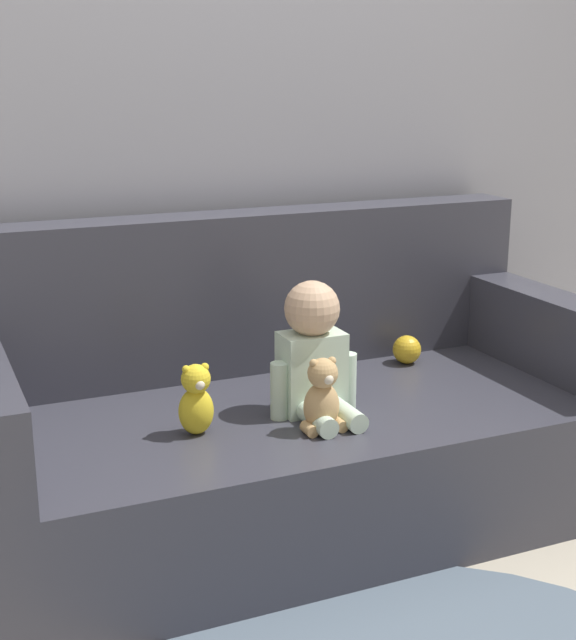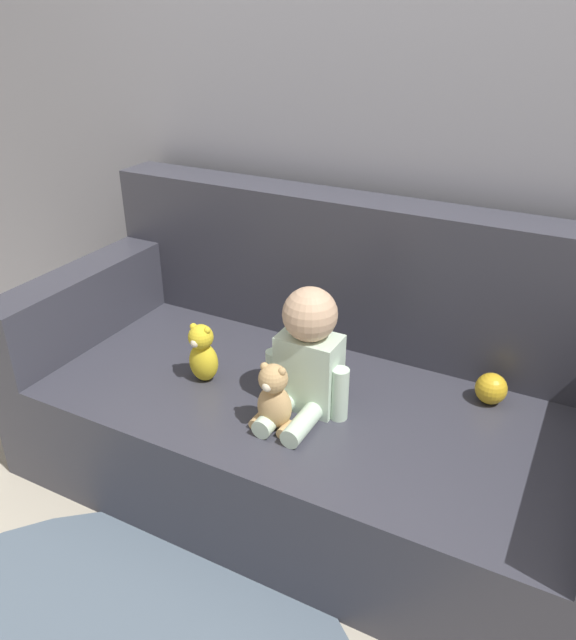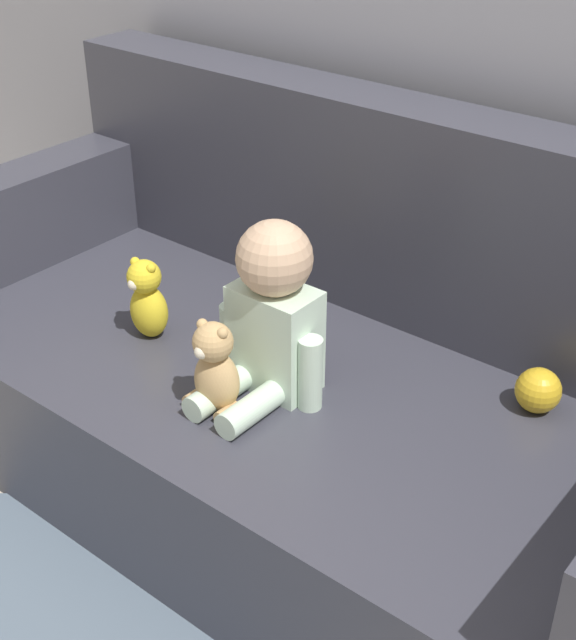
{
  "view_description": "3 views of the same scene",
  "coord_description": "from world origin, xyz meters",
  "px_view_note": "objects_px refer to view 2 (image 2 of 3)",
  "views": [
    {
      "loc": [
        -1.05,
        -2.35,
        1.37
      ],
      "look_at": [
        -0.04,
        -0.03,
        0.67
      ],
      "focal_mm": 50.0,
      "sensor_mm": 36.0,
      "label": 1
    },
    {
      "loc": [
        0.72,
        -1.54,
        1.53
      ],
      "look_at": [
        -0.09,
        -0.01,
        0.63
      ],
      "focal_mm": 35.0,
      "sensor_mm": 36.0,
      "label": 2
    },
    {
      "loc": [
        1.08,
        -1.35,
        1.55
      ],
      "look_at": [
        0.03,
        -0.06,
        0.56
      ],
      "focal_mm": 50.0,
      "sensor_mm": 36.0,
      "label": 3
    }
  ],
  "objects_px": {
    "plush_toy_side": "(203,353)",
    "toy_ball": "(491,389)",
    "teddy_bear_brown": "(274,399)",
    "couch": "(323,399)",
    "person_baby": "(307,357)"
  },
  "relations": [
    {
      "from": "couch",
      "to": "teddy_bear_brown",
      "type": "relative_size",
      "value": 9.16
    },
    {
      "from": "person_baby",
      "to": "toy_ball",
      "type": "distance_m",
      "value": 0.59
    },
    {
      "from": "person_baby",
      "to": "teddy_bear_brown",
      "type": "relative_size",
      "value": 1.84
    },
    {
      "from": "couch",
      "to": "toy_ball",
      "type": "relative_size",
      "value": 20.05
    },
    {
      "from": "teddy_bear_brown",
      "to": "plush_toy_side",
      "type": "bearing_deg",
      "value": 160.46
    },
    {
      "from": "teddy_bear_brown",
      "to": "plush_toy_side",
      "type": "height_order",
      "value": "teddy_bear_brown"
    },
    {
      "from": "toy_ball",
      "to": "couch",
      "type": "bearing_deg",
      "value": -166.56
    },
    {
      "from": "toy_ball",
      "to": "plush_toy_side",
      "type": "bearing_deg",
      "value": -160.09
    },
    {
      "from": "couch",
      "to": "plush_toy_side",
      "type": "xyz_separation_m",
      "value": [
        -0.35,
        -0.19,
        0.18
      ]
    },
    {
      "from": "teddy_bear_brown",
      "to": "toy_ball",
      "type": "height_order",
      "value": "teddy_bear_brown"
    },
    {
      "from": "plush_toy_side",
      "to": "toy_ball",
      "type": "bearing_deg",
      "value": 19.91
    },
    {
      "from": "person_baby",
      "to": "teddy_bear_brown",
      "type": "xyz_separation_m",
      "value": [
        -0.04,
        -0.14,
        -0.08
      ]
    },
    {
      "from": "couch",
      "to": "teddy_bear_brown",
      "type": "xyz_separation_m",
      "value": [
        -0.02,
        -0.31,
        0.18
      ]
    },
    {
      "from": "toy_ball",
      "to": "teddy_bear_brown",
      "type": "bearing_deg",
      "value": -141.13
    },
    {
      "from": "couch",
      "to": "toy_ball",
      "type": "xyz_separation_m",
      "value": [
        0.52,
        0.12,
        0.13
      ]
    }
  ]
}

